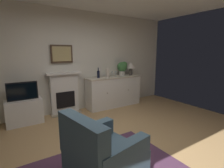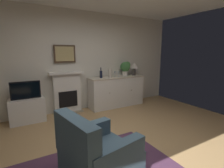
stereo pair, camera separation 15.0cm
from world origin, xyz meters
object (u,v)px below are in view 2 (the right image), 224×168
object	(u,v)px
wine_glass_left	(115,73)
tv_set	(26,90)
wine_glass_center	(119,73)
table_lamp	(134,66)
framed_picture	(65,54)
fireplace_unit	(67,93)
sideboard_cabinet	(117,91)
tv_cabinet	(28,110)
vase_decorative	(110,73)
armchair	(96,155)
potted_plant_small	(126,67)
wine_bottle	(101,74)

from	to	relation	value
wine_glass_left	tv_set	distance (m)	2.34
wine_glass_center	table_lamp	bearing A→B (deg)	5.42
framed_picture	fireplace_unit	bearing A→B (deg)	-90.00
sideboard_cabinet	wine_glass_center	world-z (taller)	wine_glass_center
wine_glass_center	tv_cabinet	distance (m)	2.54
framed_picture	vase_decorative	bearing A→B (deg)	-12.98
framed_picture	tv_set	distance (m)	1.28
armchair	table_lamp	bearing A→B (deg)	45.65
wine_glass_left	potted_plant_small	bearing A→B (deg)	10.06
sideboard_cabinet	potted_plant_small	xyz separation A→B (m)	(0.34, 0.05, 0.70)
wine_glass_left	potted_plant_small	world-z (taller)	potted_plant_small
sideboard_cabinet	fireplace_unit	bearing A→B (deg)	172.94
tv_set	tv_cabinet	bearing A→B (deg)	90.00
wine_glass_center	armchair	distance (m)	3.10
wine_glass_center	tv_set	bearing A→B (deg)	178.84
framed_picture	wine_bottle	bearing A→B (deg)	-11.63
wine_glass_left	vase_decorative	bearing A→B (deg)	-173.17
wine_bottle	vase_decorative	xyz separation A→B (m)	(0.25, -0.08, 0.03)
fireplace_unit	armchair	xyz separation A→B (m)	(-0.37, -2.66, -0.17)
tv_set	potted_plant_small	xyz separation A→B (m)	(2.75, 0.05, 0.39)
framed_picture	potted_plant_small	bearing A→B (deg)	-5.70
potted_plant_small	vase_decorative	bearing A→B (deg)	-170.84
sideboard_cabinet	framed_picture	bearing A→B (deg)	171.17
table_lamp	tv_cabinet	distance (m)	3.17
table_lamp	wine_glass_center	distance (m)	0.63
table_lamp	tv_set	size ratio (longest dim) A/B	0.65
sideboard_cabinet	wine_glass_left	size ratio (longest dim) A/B	10.26
sideboard_cabinet	wine_glass_center	distance (m)	0.57
table_lamp	tv_set	world-z (taller)	table_lamp
armchair	framed_picture	bearing A→B (deg)	82.29
potted_plant_small	tv_cabinet	bearing A→B (deg)	-179.37
framed_picture	table_lamp	bearing A→B (deg)	-6.15
wine_glass_center	tv_set	xyz separation A→B (m)	(-2.43, 0.05, -0.26)
framed_picture	tv_cabinet	distance (m)	1.62
tv_cabinet	wine_bottle	bearing A→B (deg)	0.47
table_lamp	wine_glass_left	bearing A→B (deg)	-177.59
table_lamp	wine_glass_left	size ratio (longest dim) A/B	2.42
table_lamp	tv_set	bearing A→B (deg)	-179.85
table_lamp	vase_decorative	size ratio (longest dim) A/B	1.42
table_lamp	wine_glass_center	size ratio (longest dim) A/B	2.42
table_lamp	wine_bottle	xyz separation A→B (m)	(-1.13, 0.03, -0.17)
table_lamp	tv_cabinet	world-z (taller)	table_lamp
sideboard_cabinet	wine_bottle	xyz separation A→B (m)	(-0.50, 0.03, 0.55)
vase_decorative	wine_glass_center	bearing A→B (deg)	-1.55
framed_picture	armchair	xyz separation A→B (m)	(-0.37, -2.71, -1.18)
wine_bottle	tv_cabinet	size ratio (longest dim) A/B	0.39
tv_cabinet	armchair	world-z (taller)	armchair
fireplace_unit	wine_glass_left	xyz separation A→B (m)	(1.35, -0.21, 0.47)
vase_decorative	tv_set	bearing A→B (deg)	178.89
table_lamp	armchair	size ratio (longest dim) A/B	0.43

